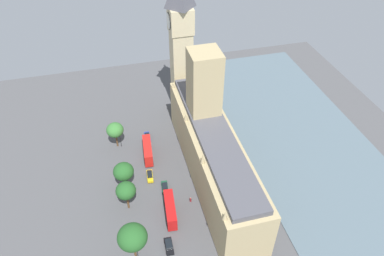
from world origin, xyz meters
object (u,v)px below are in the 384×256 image
object	(u,v)px
car_blue_kerbside	(147,137)
plane_tree_under_trees	(126,191)
double_decker_bus_near_tower	(148,150)
double_decker_bus_midblock	(170,210)
plane_tree_corner	(115,130)
clock_tower	(181,43)
parliament_building	(211,147)
street_lamp_slot_11	(137,249)
pedestrian_by_river_gate	(191,200)
car_dark_green_far_end	(165,187)
car_yellow_cab_opposite_hall	(150,176)
street_lamp_slot_12	(120,137)
plane_tree_slot_10	(132,237)
plane_tree_leading	(123,172)
car_black_trailing	(169,246)

from	to	relation	value
car_blue_kerbside	plane_tree_under_trees	xyz separation A→B (m)	(9.54, 26.81, 6.13)
double_decker_bus_near_tower	double_decker_bus_midblock	size ratio (longest dim) A/B	1.00
plane_tree_corner	clock_tower	bearing A→B (deg)	-150.04
parliament_building	clock_tower	bearing A→B (deg)	-88.71
double_decker_bus_midblock	street_lamp_slot_11	xyz separation A→B (m)	(10.16, 10.74, 2.09)
pedestrian_by_river_gate	plane_tree_under_trees	bearing A→B (deg)	-104.13
car_dark_green_far_end	plane_tree_corner	bearing A→B (deg)	122.47
car_yellow_cab_opposite_hall	street_lamp_slot_12	size ratio (longest dim) A/B	0.82
street_lamp_slot_11	plane_tree_slot_10	bearing A→B (deg)	-67.99
car_blue_kerbside	pedestrian_by_river_gate	bearing A→B (deg)	-73.84
plane_tree_leading	street_lamp_slot_11	xyz separation A→B (m)	(-0.24, 23.57, -2.02)
car_blue_kerbside	car_dark_green_far_end	bearing A→B (deg)	-84.78
parliament_building	car_black_trailing	xyz separation A→B (m)	(17.33, 21.90, -9.26)
clock_tower	street_lamp_slot_11	distance (m)	65.31
car_black_trailing	parliament_building	bearing A→B (deg)	-126.17
plane_tree_leading	car_black_trailing	bearing A→B (deg)	109.95
pedestrian_by_river_gate	plane_tree_leading	distance (m)	20.23
plane_tree_under_trees	plane_tree_corner	distance (m)	25.80
car_dark_green_far_end	plane_tree_leading	world-z (taller)	plane_tree_leading
pedestrian_by_river_gate	street_lamp_slot_11	size ratio (longest dim) A/B	0.24
plane_tree_corner	street_lamp_slot_11	size ratio (longest dim) A/B	1.34
pedestrian_by_river_gate	street_lamp_slot_11	xyz separation A→B (m)	(16.56, 14.04, 3.98)
car_dark_green_far_end	plane_tree_slot_10	size ratio (longest dim) A/B	0.42
parliament_building	plane_tree_slot_10	xyz separation A→B (m)	(25.64, 22.07, -2.18)
clock_tower	street_lamp_slot_12	world-z (taller)	clock_tower
car_dark_green_far_end	plane_tree_leading	xyz separation A→B (m)	(10.74, -3.43, 5.86)
street_lamp_slot_12	car_dark_green_far_end	bearing A→B (deg)	115.49
plane_tree_corner	street_lamp_slot_11	xyz separation A→B (m)	(-0.87, 42.09, -2.06)
car_blue_kerbside	plane_tree_leading	distance (m)	22.45
clock_tower	double_decker_bus_near_tower	bearing A→B (deg)	53.32
clock_tower	pedestrian_by_river_gate	bearing A→B (deg)	79.61
car_dark_green_far_end	car_black_trailing	xyz separation A→B (m)	(2.71, 18.68, 0.00)
car_yellow_cab_opposite_hall	pedestrian_by_river_gate	distance (m)	14.95
parliament_building	car_yellow_cab_opposite_hall	size ratio (longest dim) A/B	11.99
car_blue_kerbside	pedestrian_by_river_gate	distance (m)	30.00
clock_tower	double_decker_bus_near_tower	distance (m)	36.15
double_decker_bus_near_tower	car_black_trailing	bearing A→B (deg)	-85.57
double_decker_bus_midblock	plane_tree_leading	distance (m)	17.02
car_blue_kerbside	plane_tree_under_trees	size ratio (longest dim) A/B	0.51
car_black_trailing	plane_tree_slot_10	bearing A→B (deg)	3.31
parliament_building	car_dark_green_far_end	size ratio (longest dim) A/B	12.53
double_decker_bus_midblock	plane_tree_slot_10	xyz separation A→B (m)	(10.68, 9.44, 5.34)
car_black_trailing	plane_tree_corner	xyz separation A→B (m)	(8.66, -40.63, 5.89)
car_yellow_cab_opposite_hall	car_black_trailing	xyz separation A→B (m)	(-0.72, 24.12, 0.00)
car_blue_kerbside	car_yellow_cab_opposite_hall	xyz separation A→B (m)	(2.07, 17.53, -0.00)
double_decker_bus_midblock	pedestrian_by_river_gate	bearing A→B (deg)	32.61
double_decker_bus_midblock	street_lamp_slot_12	size ratio (longest dim) A/B	1.82
car_dark_green_far_end	plane_tree_corner	world-z (taller)	plane_tree_corner
plane_tree_under_trees	street_lamp_slot_12	distance (m)	25.44
double_decker_bus_midblock	pedestrian_by_river_gate	world-z (taller)	double_decker_bus_midblock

